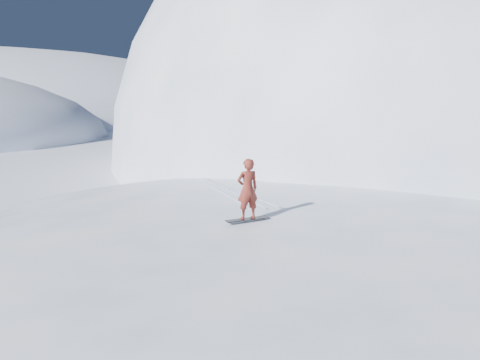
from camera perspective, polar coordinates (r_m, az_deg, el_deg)
The scene contains 8 objects.
ground at distance 14.72m, azimuth 11.46°, elevation -14.40°, with size 400.00×400.00×0.00m, color white.
near_ridge at distance 17.61m, azimuth 10.26°, elevation -9.98°, with size 36.00×28.00×4.80m, color white.
summit_peak at distance 47.50m, azimuth 22.29°, elevation 2.68°, with size 60.00×56.00×56.00m, color white.
peak_shoulder at distance 36.22m, azimuth 12.40°, elevation 0.86°, with size 28.00×24.00×18.00m, color white.
wind_bumps at distance 16.30m, azimuth 6.42°, elevation -11.64°, with size 16.00×14.40×1.00m.
snowboard at distance 13.77m, azimuth 1.00°, elevation -5.23°, with size 1.45×0.27×0.02m, color black.
snowboarder at distance 13.53m, azimuth 1.01°, elevation -1.22°, with size 0.71×0.47×1.95m, color maroon.
board_tracks at distance 17.70m, azimuth -1.24°, elevation -1.51°, with size 2.02×5.94×0.04m.
Camera 1 is at (-5.85, -11.96, 6.29)m, focal length 32.00 mm.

